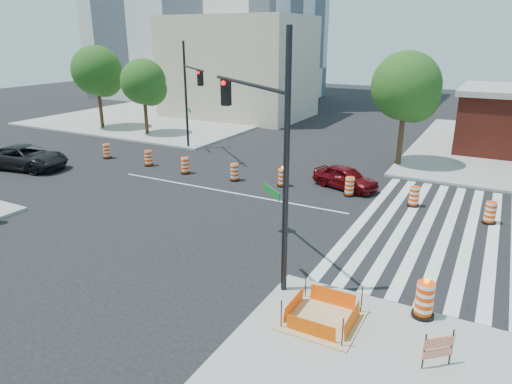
% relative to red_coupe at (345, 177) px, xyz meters
% --- Properties ---
extents(ground, '(120.00, 120.00, 0.00)m').
position_rel_red_coupe_xyz_m(ground, '(-5.62, -3.65, -0.64)').
color(ground, black).
rests_on(ground, ground).
extents(sidewalk_nw, '(22.00, 22.00, 0.15)m').
position_rel_red_coupe_xyz_m(sidewalk_nw, '(-23.62, 14.35, -0.57)').
color(sidewalk_nw, gray).
rests_on(sidewalk_nw, ground).
extents(crosswalk_east, '(6.75, 13.50, 0.01)m').
position_rel_red_coupe_xyz_m(crosswalk_east, '(5.33, -3.65, -0.64)').
color(crosswalk_east, silver).
rests_on(crosswalk_east, ground).
extents(lane_centerline, '(14.00, 0.12, 0.01)m').
position_rel_red_coupe_xyz_m(lane_centerline, '(-5.62, -3.65, -0.64)').
color(lane_centerline, silver).
rests_on(lane_centerline, ground).
extents(excavation_pit, '(2.20, 2.20, 0.90)m').
position_rel_red_coupe_xyz_m(excavation_pit, '(3.38, -12.65, -0.42)').
color(excavation_pit, tan).
rests_on(excavation_pit, ground).
extents(beige_midrise, '(14.00, 10.00, 10.00)m').
position_rel_red_coupe_xyz_m(beige_midrise, '(-17.62, 18.35, 4.36)').
color(beige_midrise, '#C4B396').
rests_on(beige_midrise, ground).
extents(red_coupe, '(4.05, 2.59, 1.28)m').
position_rel_red_coupe_xyz_m(red_coupe, '(0.00, 0.00, 0.00)').
color(red_coupe, '#50060B').
rests_on(red_coupe, ground).
extents(dark_suv, '(5.75, 3.39, 1.50)m').
position_rel_red_coupe_xyz_m(dark_suv, '(-19.22, -5.79, 0.11)').
color(dark_suv, black).
rests_on(dark_suv, ground).
extents(signal_pole_se, '(4.97, 3.96, 8.22)m').
position_rel_red_coupe_xyz_m(signal_pole_se, '(0.30, -10.53, 4.39)').
color(signal_pole_se, black).
rests_on(signal_pole_se, ground).
extents(signal_pole_nw, '(4.39, 3.94, 7.62)m').
position_rel_red_coupe_xyz_m(signal_pole_nw, '(-12.31, 2.64, 4.04)').
color(signal_pole_nw, black).
rests_on(signal_pole_nw, ground).
extents(pit_drum, '(0.66, 0.66, 1.29)m').
position_rel_red_coupe_xyz_m(pit_drum, '(5.95, -11.03, 0.04)').
color(pit_drum, black).
rests_on(pit_drum, ground).
extents(barricade, '(0.67, 0.60, 1.01)m').
position_rel_red_coupe_xyz_m(barricade, '(6.61, -13.13, 0.06)').
color(barricade, '#F54105').
rests_on(barricade, ground).
extents(tree_north_a, '(4.34, 4.34, 7.38)m').
position_rel_red_coupe_xyz_m(tree_north_a, '(-24.91, 6.18, 4.31)').
color(tree_north_a, '#382314').
rests_on(tree_north_a, ground).
extents(tree_north_b, '(3.75, 3.75, 6.37)m').
position_rel_red_coupe_xyz_m(tree_north_b, '(-19.47, 6.01, 3.63)').
color(tree_north_b, '#382314').
rests_on(tree_north_b, ground).
extents(tree_north_c, '(4.28, 4.28, 7.28)m').
position_rel_red_coupe_xyz_m(tree_north_c, '(1.65, 6.26, 4.25)').
color(tree_north_c, '#382314').
rests_on(tree_north_c, ground).
extents(median_drum_0, '(0.60, 0.60, 1.02)m').
position_rel_red_coupe_xyz_m(median_drum_0, '(-16.64, -1.45, -0.16)').
color(median_drum_0, black).
rests_on(median_drum_0, ground).
extents(median_drum_1, '(0.60, 0.60, 1.02)m').
position_rel_red_coupe_xyz_m(median_drum_1, '(-12.80, -1.56, -0.16)').
color(median_drum_1, black).
rests_on(median_drum_1, ground).
extents(median_drum_2, '(0.60, 0.60, 1.02)m').
position_rel_red_coupe_xyz_m(median_drum_2, '(-9.60, -1.88, -0.16)').
color(median_drum_2, black).
rests_on(median_drum_2, ground).
extents(median_drum_3, '(0.60, 0.60, 1.02)m').
position_rel_red_coupe_xyz_m(median_drum_3, '(-6.18, -1.67, -0.16)').
color(median_drum_3, black).
rests_on(median_drum_3, ground).
extents(median_drum_4, '(0.60, 0.60, 1.18)m').
position_rel_red_coupe_xyz_m(median_drum_4, '(-3.25, -1.30, -0.15)').
color(median_drum_4, black).
rests_on(median_drum_4, ground).
extents(median_drum_5, '(0.60, 0.60, 1.02)m').
position_rel_red_coupe_xyz_m(median_drum_5, '(0.59, -1.10, -0.16)').
color(median_drum_5, black).
rests_on(median_drum_5, ground).
extents(median_drum_6, '(0.60, 0.60, 1.02)m').
position_rel_red_coupe_xyz_m(median_drum_6, '(3.90, -1.11, -0.16)').
color(median_drum_6, black).
rests_on(median_drum_6, ground).
extents(median_drum_7, '(0.60, 0.60, 1.02)m').
position_rel_red_coupe_xyz_m(median_drum_7, '(7.34, -1.76, -0.16)').
color(median_drum_7, black).
rests_on(median_drum_7, ground).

